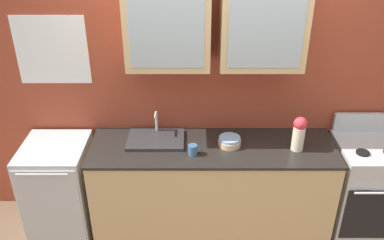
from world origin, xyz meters
TOP-DOWN VIEW (x-y plane):
  - ground_plane at (0.00, 0.00)m, footprint 10.00×10.00m
  - back_wall_unit at (-0.00, 0.32)m, footprint 4.53×0.46m
  - counter at (0.00, 0.00)m, footprint 2.16×0.65m
  - stove_range at (1.40, -0.00)m, footprint 0.56×0.64m
  - sink_faucet at (-0.51, 0.09)m, footprint 0.50×0.35m
  - bowl_stack at (0.15, 0.02)m, footprint 0.20×0.20m
  - vase at (0.72, -0.04)m, footprint 0.11×0.11m
  - cup_near_sink at (-0.17, -0.12)m, footprint 0.11×0.08m
  - dishwasher at (-1.40, -0.00)m, footprint 0.56×0.64m

SIDE VIEW (x-z plane):
  - ground_plane at x=0.00m, z-range 0.00..0.00m
  - dishwasher at x=-1.40m, z-range 0.00..0.88m
  - counter at x=0.00m, z-range 0.00..0.88m
  - stove_range at x=1.40m, z-range -0.08..0.98m
  - sink_faucet at x=-0.51m, z-range 0.79..1.02m
  - bowl_stack at x=0.15m, z-range 0.88..0.96m
  - cup_near_sink at x=-0.17m, z-range 0.88..0.97m
  - vase at x=0.72m, z-range 0.89..1.21m
  - back_wall_unit at x=0.00m, z-range 0.13..2.87m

